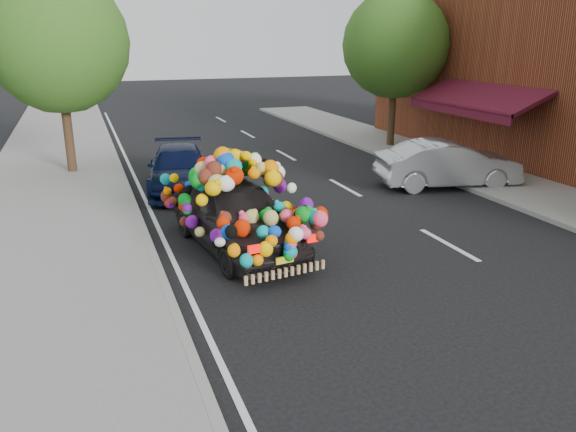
# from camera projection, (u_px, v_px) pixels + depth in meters

# --- Properties ---
(ground) EXTENTS (100.00, 100.00, 0.00)m
(ground) POSITION_uv_depth(u_px,v_px,m) (289.00, 268.00, 10.64)
(ground) COLOR black
(ground) RESTS_ON ground
(sidewalk) EXTENTS (4.00, 60.00, 0.12)m
(sidewalk) POSITION_uv_depth(u_px,v_px,m) (44.00, 300.00, 9.20)
(sidewalk) COLOR gray
(sidewalk) RESTS_ON ground
(kerb) EXTENTS (0.15, 60.00, 0.13)m
(kerb) POSITION_uv_depth(u_px,v_px,m) (164.00, 283.00, 9.85)
(kerb) COLOR gray
(kerb) RESTS_ON ground
(footpath_far) EXTENTS (3.00, 40.00, 0.12)m
(footpath_far) POSITION_uv_depth(u_px,v_px,m) (521.00, 188.00, 16.02)
(footpath_far) COLOR gray
(footpath_far) RESTS_ON ground
(lane_markings) EXTENTS (6.00, 50.00, 0.01)m
(lane_markings) POSITION_uv_depth(u_px,v_px,m) (448.00, 244.00, 11.83)
(lane_markings) COLOR silver
(lane_markings) RESTS_ON ground
(tree_near_sidewalk) EXTENTS (4.20, 4.20, 6.13)m
(tree_near_sidewalk) POSITION_uv_depth(u_px,v_px,m) (57.00, 42.00, 16.64)
(tree_near_sidewalk) COLOR #332114
(tree_near_sidewalk) RESTS_ON ground
(tree_far_b) EXTENTS (4.00, 4.00, 5.90)m
(tree_far_b) POSITION_uv_depth(u_px,v_px,m) (396.00, 45.00, 21.03)
(tree_far_b) COLOR #332114
(tree_far_b) RESTS_ON ground
(plush_art_car) EXTENTS (2.62, 4.63, 2.08)m
(plush_art_car) POSITION_uv_depth(u_px,v_px,m) (236.00, 198.00, 11.37)
(plush_art_car) COLOR black
(plush_art_car) RESTS_ON ground
(navy_sedan) EXTENTS (2.37, 4.37, 1.20)m
(navy_sedan) POSITION_uv_depth(u_px,v_px,m) (179.00, 169.00, 15.93)
(navy_sedan) COLOR black
(navy_sedan) RESTS_ON ground
(silver_hatchback) EXTENTS (4.31, 2.26, 1.35)m
(silver_hatchback) POSITION_uv_depth(u_px,v_px,m) (448.00, 164.00, 16.21)
(silver_hatchback) COLOR #A5A7AC
(silver_hatchback) RESTS_ON ground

